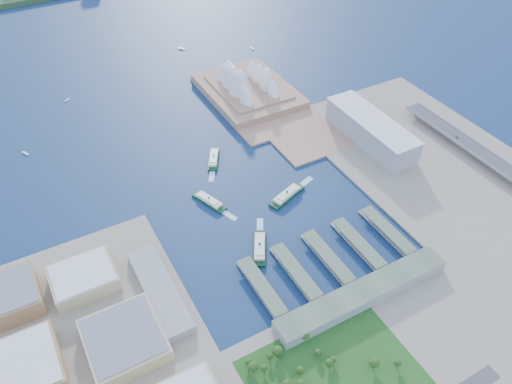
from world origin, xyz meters
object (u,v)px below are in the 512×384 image
toaster_building (371,130)px  ferry_b (214,157)px  opera_house (248,77)px  ferry_d (287,194)px  ferry_a (209,200)px  ferry_c (260,246)px  car_c (457,137)px

toaster_building → ferry_b: (-214.24, 69.94, -15.83)m
opera_house → ferry_d: opera_house is taller
opera_house → ferry_a: bearing=-129.0°
ferry_a → ferry_c: ferry_c is taller
ferry_c → car_c: bearing=-144.0°
car_c → toaster_building: bearing=146.3°
opera_house → ferry_c: bearing=-116.1°
ferry_c → opera_house: bearing=-86.2°
ferry_a → ferry_b: (41.86, 75.12, -0.05)m
ferry_b → ferry_d: bearing=-37.1°
ferry_d → car_c: bearing=-114.9°
toaster_building → ferry_b: 225.92m
ferry_a → ferry_c: 100.19m
ferry_d → ferry_b: bearing=3.3°
ferry_b → ferry_d: ferry_d is taller
ferry_a → car_c: (357.10, -62.08, 10.80)m
opera_house → ferry_b: bearing=-133.7°
ferry_b → opera_house: bearing=76.0°
ferry_c → toaster_building: bearing=-126.6°
opera_house → ferry_a: size_ratio=3.60×
ferry_a → ferry_b: bearing=40.8°
toaster_building → car_c: size_ratio=33.31×
toaster_building → ferry_b: size_ratio=3.13×
opera_house → toaster_building: bearing=-65.8°
ferry_d → ferry_a: bearing=47.1°
ferry_b → car_c: size_ratio=10.62×
opera_house → ferry_b: opera_house is taller
ferry_b → ferry_c: 175.53m
ferry_d → toaster_building: bearing=-95.1°
opera_house → ferry_d: bearing=-107.2°
opera_house → ferry_b: 181.93m
toaster_building → opera_house: bearing=114.2°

